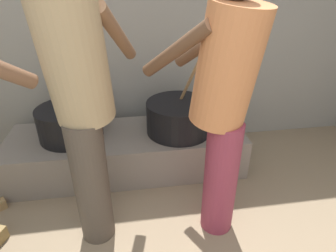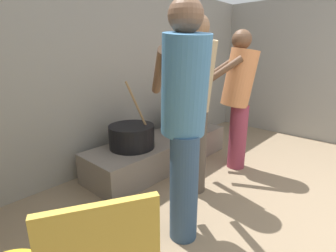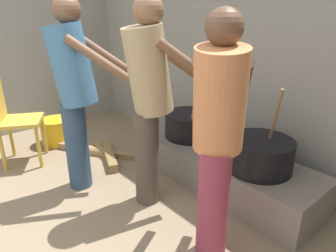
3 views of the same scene
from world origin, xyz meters
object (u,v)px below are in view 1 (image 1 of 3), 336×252
object	(u,v)px
cooking_pot_secondary	(70,122)
cook_in_orange_shirt	(224,98)
cooking_pot_main	(179,117)
cook_in_tan_shirt	(80,92)

from	to	relation	value
cooking_pot_secondary	cook_in_orange_shirt	size ratio (longest dim) A/B	0.45
cooking_pot_main	cook_in_tan_shirt	bearing A→B (deg)	-135.40
cooking_pot_secondary	cook_in_tan_shirt	distance (m)	0.84
cook_in_tan_shirt	cooking_pot_secondary	bearing A→B (deg)	108.58
cooking_pot_secondary	cook_in_tan_shirt	size ratio (longest dim) A/B	0.43
cook_in_tan_shirt	cook_in_orange_shirt	bearing A→B (deg)	-4.15
cooking_pot_secondary	cook_in_tan_shirt	xyz separation A→B (m)	(0.22, -0.66, 0.48)
cook_in_orange_shirt	cooking_pot_secondary	bearing A→B (deg)	143.15
cooking_pot_secondary	cook_in_tan_shirt	bearing A→B (deg)	-71.42
cook_in_orange_shirt	cook_in_tan_shirt	bearing A→B (deg)	175.85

